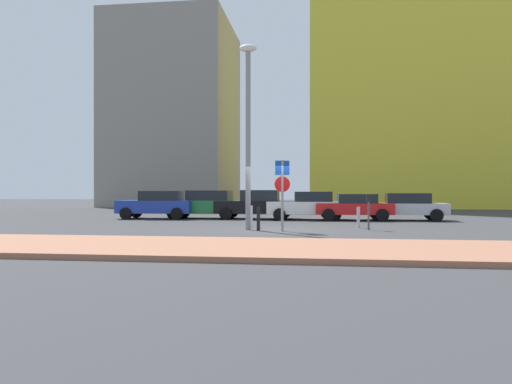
{
  "coord_description": "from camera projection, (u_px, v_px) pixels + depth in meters",
  "views": [
    {
      "loc": [
        1.71,
        -18.48,
        1.56
      ],
      "look_at": [
        -0.93,
        2.01,
        1.49
      ],
      "focal_mm": 32.95,
      "sensor_mm": 36.0,
      "label": 1
    }
  ],
  "objects": [
    {
      "name": "ground_plane",
      "position": [
        273.0,
        230.0,
        18.55
      ],
      "size": [
        120.0,
        120.0,
        0.0
      ],
      "primitive_type": "plane",
      "color": "#38383A"
    },
    {
      "name": "parking_meter",
      "position": [
        369.0,
        207.0,
        18.48
      ],
      "size": [
        0.18,
        0.14,
        1.4
      ],
      "color": "#4C4C51",
      "rests_on": "ground"
    },
    {
      "name": "traffic_bollard_mid",
      "position": [
        258.0,
        219.0,
        18.26
      ],
      "size": [
        0.14,
        0.14,
        0.92
      ],
      "primitive_type": "cylinder",
      "color": "black",
      "rests_on": "ground"
    },
    {
      "name": "sidewalk_brick",
      "position": [
        250.0,
        248.0,
        12.09
      ],
      "size": [
        40.0,
        4.22,
        0.14
      ],
      "primitive_type": "cube",
      "color": "#9E664C",
      "rests_on": "ground"
    },
    {
      "name": "building_colorful_midrise",
      "position": [
        416.0,
        89.0,
        44.47
      ],
      "size": [
        19.84,
        12.12,
        22.31
      ],
      "primitive_type": "cube",
      "color": "gold",
      "rests_on": "ground"
    },
    {
      "name": "building_under_construction",
      "position": [
        175.0,
        116.0,
        47.54
      ],
      "size": [
        11.4,
        12.04,
        18.24
      ],
      "primitive_type": "cube",
      "color": "gray",
      "rests_on": "ground"
    },
    {
      "name": "parked_car_black",
      "position": [
        257.0,
        204.0,
        25.66
      ],
      "size": [
        4.42,
        2.0,
        1.58
      ],
      "color": "black",
      "rests_on": "ground"
    },
    {
      "name": "parking_sign_post",
      "position": [
        282.0,
        186.0,
        17.92
      ],
      "size": [
        0.59,
        0.18,
        2.73
      ],
      "color": "gray",
      "rests_on": "ground"
    },
    {
      "name": "parked_car_blue",
      "position": [
        157.0,
        204.0,
        25.83
      ],
      "size": [
        4.15,
        2.03,
        1.53
      ],
      "color": "#1E389E",
      "rests_on": "ground"
    },
    {
      "name": "traffic_bollard_far",
      "position": [
        251.0,
        217.0,
        19.72
      ],
      "size": [
        0.13,
        0.13,
        0.92
      ],
      "primitive_type": "cylinder",
      "color": "#B7B7BC",
      "rests_on": "ground"
    },
    {
      "name": "parked_car_white",
      "position": [
        308.0,
        205.0,
        24.94
      ],
      "size": [
        4.28,
        2.19,
        1.5
      ],
      "color": "white",
      "rests_on": "ground"
    },
    {
      "name": "traffic_bollard_near",
      "position": [
        358.0,
        217.0,
        19.58
      ],
      "size": [
        0.13,
        0.13,
        0.87
      ],
      "primitive_type": "cylinder",
      "color": "#B7B7BC",
      "rests_on": "ground"
    },
    {
      "name": "parked_car_green",
      "position": [
        205.0,
        204.0,
        26.13
      ],
      "size": [
        4.31,
        1.99,
        1.56
      ],
      "color": "#237238",
      "rests_on": "ground"
    },
    {
      "name": "parked_car_red",
      "position": [
        354.0,
        206.0,
        24.5
      ],
      "size": [
        3.99,
        2.1,
        1.37
      ],
      "color": "red",
      "rests_on": "ground"
    },
    {
      "name": "street_lamp",
      "position": [
        248.0,
        121.0,
        18.57
      ],
      "size": [
        0.7,
        0.36,
        7.34
      ],
      "color": "gray",
      "rests_on": "ground"
    },
    {
      "name": "parked_car_silver",
      "position": [
        405.0,
        206.0,
        24.45
      ],
      "size": [
        4.28,
        2.12,
        1.42
      ],
      "color": "#B7BABF",
      "rests_on": "ground"
    }
  ]
}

